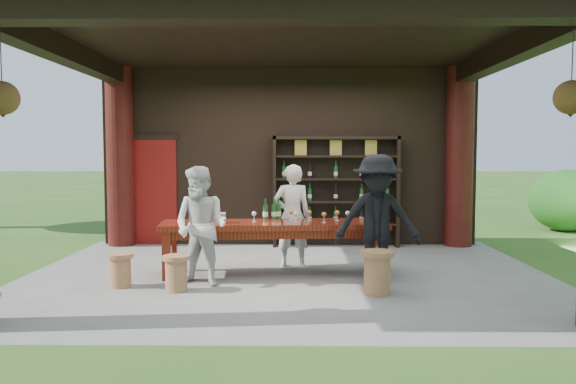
{
  "coord_description": "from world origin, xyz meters",
  "views": [
    {
      "loc": [
        0.09,
        -7.86,
        1.73
      ],
      "look_at": [
        0.0,
        0.4,
        1.15
      ],
      "focal_mm": 35.0,
      "sensor_mm": 36.0,
      "label": 1
    }
  ],
  "objects_px": {
    "stool_far_left": "(120,269)",
    "napkin_basket": "(216,218)",
    "wine_shelf": "(336,191)",
    "stool_near_right": "(377,271)",
    "guest_man": "(377,220)",
    "tasting_table": "(274,230)",
    "stool_near_left": "(176,272)",
    "guest_woman": "(201,226)",
    "host": "(292,216)"
  },
  "relations": [
    {
      "from": "stool_far_left",
      "to": "napkin_basket",
      "type": "bearing_deg",
      "value": 30.36
    },
    {
      "from": "wine_shelf",
      "to": "stool_near_right",
      "type": "xyz_separation_m",
      "value": [
        0.25,
        -3.54,
        -0.74
      ]
    },
    {
      "from": "guest_man",
      "to": "tasting_table",
      "type": "bearing_deg",
      "value": 157.87
    },
    {
      "from": "stool_near_right",
      "to": "stool_far_left",
      "type": "height_order",
      "value": "stool_near_right"
    },
    {
      "from": "stool_near_left",
      "to": "stool_far_left",
      "type": "relative_size",
      "value": 1.03
    },
    {
      "from": "tasting_table",
      "to": "guest_woman",
      "type": "relative_size",
      "value": 2.08
    },
    {
      "from": "stool_near_left",
      "to": "guest_man",
      "type": "distance_m",
      "value": 2.65
    },
    {
      "from": "stool_near_right",
      "to": "guest_woman",
      "type": "bearing_deg",
      "value": 168.79
    },
    {
      "from": "stool_near_right",
      "to": "wine_shelf",
      "type": "bearing_deg",
      "value": 94.04
    },
    {
      "from": "tasting_table",
      "to": "napkin_basket",
      "type": "bearing_deg",
      "value": -170.55
    },
    {
      "from": "stool_near_left",
      "to": "guest_woman",
      "type": "distance_m",
      "value": 0.68
    },
    {
      "from": "stool_far_left",
      "to": "guest_woman",
      "type": "distance_m",
      "value": 1.17
    },
    {
      "from": "wine_shelf",
      "to": "napkin_basket",
      "type": "bearing_deg",
      "value": -126.21
    },
    {
      "from": "guest_man",
      "to": "napkin_basket",
      "type": "distance_m",
      "value": 2.24
    },
    {
      "from": "guest_woman",
      "to": "host",
      "type": "bearing_deg",
      "value": 67.59
    },
    {
      "from": "stool_near_right",
      "to": "stool_far_left",
      "type": "relative_size",
      "value": 1.23
    },
    {
      "from": "wine_shelf",
      "to": "stool_near_right",
      "type": "height_order",
      "value": "wine_shelf"
    },
    {
      "from": "wine_shelf",
      "to": "host",
      "type": "bearing_deg",
      "value": -113.32
    },
    {
      "from": "guest_woman",
      "to": "stool_near_right",
      "type": "bearing_deg",
      "value": 9.73
    },
    {
      "from": "stool_near_left",
      "to": "host",
      "type": "bearing_deg",
      "value": 47.35
    },
    {
      "from": "tasting_table",
      "to": "guest_woman",
      "type": "bearing_deg",
      "value": -143.13
    },
    {
      "from": "stool_far_left",
      "to": "napkin_basket",
      "type": "relative_size",
      "value": 1.68
    },
    {
      "from": "wine_shelf",
      "to": "stool_near_right",
      "type": "relative_size",
      "value": 4.3
    },
    {
      "from": "tasting_table",
      "to": "stool_near_right",
      "type": "bearing_deg",
      "value": -41.28
    },
    {
      "from": "stool_far_left",
      "to": "host",
      "type": "height_order",
      "value": "host"
    },
    {
      "from": "stool_far_left",
      "to": "stool_near_right",
      "type": "bearing_deg",
      "value": -5.83
    },
    {
      "from": "wine_shelf",
      "to": "tasting_table",
      "type": "xyz_separation_m",
      "value": [
        -1.05,
        -2.4,
        -0.39
      ]
    },
    {
      "from": "wine_shelf",
      "to": "stool_near_left",
      "type": "relative_size",
      "value": 5.13
    },
    {
      "from": "wine_shelf",
      "to": "stool_near_right",
      "type": "bearing_deg",
      "value": -85.96
    },
    {
      "from": "wine_shelf",
      "to": "stool_near_left",
      "type": "distance_m",
      "value": 4.16
    },
    {
      "from": "stool_near_right",
      "to": "guest_woman",
      "type": "distance_m",
      "value": 2.32
    },
    {
      "from": "stool_near_left",
      "to": "stool_near_right",
      "type": "relative_size",
      "value": 0.84
    },
    {
      "from": "stool_far_left",
      "to": "guest_man",
      "type": "xyz_separation_m",
      "value": [
        3.32,
        0.14,
        0.62
      ]
    },
    {
      "from": "wine_shelf",
      "to": "stool_far_left",
      "type": "height_order",
      "value": "wine_shelf"
    },
    {
      "from": "host",
      "to": "guest_man",
      "type": "height_order",
      "value": "guest_man"
    },
    {
      "from": "host",
      "to": "stool_far_left",
      "type": "bearing_deg",
      "value": 23.6
    },
    {
      "from": "stool_near_left",
      "to": "host",
      "type": "distance_m",
      "value": 2.19
    },
    {
      "from": "stool_near_left",
      "to": "tasting_table",
      "type": "bearing_deg",
      "value": 40.36
    },
    {
      "from": "stool_near_left",
      "to": "stool_near_right",
      "type": "height_order",
      "value": "stool_near_right"
    },
    {
      "from": "host",
      "to": "napkin_basket",
      "type": "height_order",
      "value": "host"
    },
    {
      "from": "wine_shelf",
      "to": "guest_man",
      "type": "xyz_separation_m",
      "value": [
        0.32,
        -3.06,
        -0.17
      ]
    },
    {
      "from": "tasting_table",
      "to": "stool_near_right",
      "type": "relative_size",
      "value": 6.04
    },
    {
      "from": "tasting_table",
      "to": "guest_woman",
      "type": "distance_m",
      "value": 1.17
    },
    {
      "from": "tasting_table",
      "to": "host",
      "type": "relative_size",
      "value": 2.08
    },
    {
      "from": "tasting_table",
      "to": "host",
      "type": "bearing_deg",
      "value": 65.7
    },
    {
      "from": "tasting_table",
      "to": "host",
      "type": "distance_m",
      "value": 0.62
    },
    {
      "from": "wine_shelf",
      "to": "guest_man",
      "type": "relative_size",
      "value": 1.35
    },
    {
      "from": "host",
      "to": "guest_man",
      "type": "xyz_separation_m",
      "value": [
        1.11,
        -1.21,
        0.08
      ]
    },
    {
      "from": "stool_near_right",
      "to": "guest_man",
      "type": "distance_m",
      "value": 0.75
    },
    {
      "from": "stool_near_right",
      "to": "guest_man",
      "type": "bearing_deg",
      "value": 82.17
    }
  ]
}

